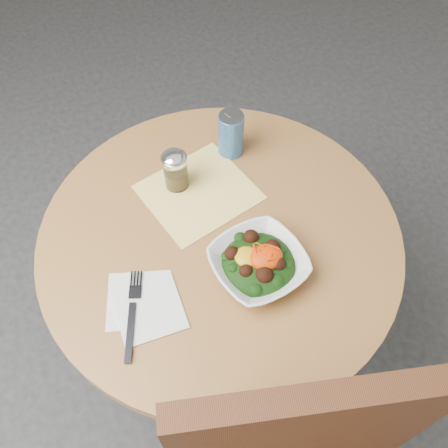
% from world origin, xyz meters
% --- Properties ---
extents(ground, '(6.00, 6.00, 0.00)m').
position_xyz_m(ground, '(0.00, 0.00, 0.00)').
color(ground, '#2A2A2C').
rests_on(ground, ground).
extents(table, '(0.90, 0.90, 0.75)m').
position_xyz_m(table, '(0.00, 0.00, 0.55)').
color(table, black).
rests_on(table, ground).
extents(cloth_napkin, '(0.32, 0.30, 0.00)m').
position_xyz_m(cloth_napkin, '(-0.00, 0.14, 0.75)').
color(cloth_napkin, yellow).
rests_on(cloth_napkin, table).
extents(paper_napkins, '(0.18, 0.20, 0.00)m').
position_xyz_m(paper_napkins, '(-0.23, -0.11, 0.75)').
color(paper_napkins, white).
rests_on(paper_napkins, table).
extents(salad_bowl, '(0.25, 0.25, 0.08)m').
position_xyz_m(salad_bowl, '(0.05, -0.13, 0.78)').
color(salad_bowl, white).
rests_on(salad_bowl, table).
extents(fork, '(0.10, 0.21, 0.00)m').
position_xyz_m(fork, '(-0.26, -0.12, 0.76)').
color(fork, black).
rests_on(fork, table).
extents(spice_shaker, '(0.07, 0.07, 0.12)m').
position_xyz_m(spice_shaker, '(-0.05, 0.19, 0.81)').
color(spice_shaker, silver).
rests_on(spice_shaker, table).
extents(beverage_can, '(0.07, 0.07, 0.13)m').
position_xyz_m(beverage_can, '(0.13, 0.25, 0.82)').
color(beverage_can, navy).
rests_on(beverage_can, table).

